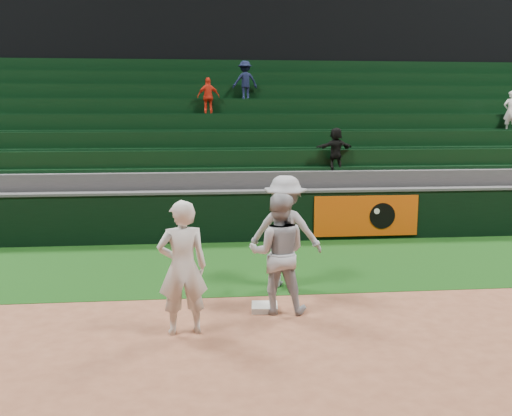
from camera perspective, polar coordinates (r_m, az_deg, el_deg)
The scene contains 9 objects.
ground at distance 9.02m, azimuth 1.52°, elevation -10.60°, with size 70.00×70.00×0.00m, color brown.
foul_grass at distance 11.87m, azimuth -0.35°, elevation -5.62°, with size 36.00×4.20×0.01m, color #0E340D.
upper_deck at distance 26.04m, azimuth -3.54°, elevation 15.89°, with size 40.00×12.00×12.00m, color black.
first_base at distance 9.20m, azimuth 0.87°, elevation -9.90°, with size 0.41×0.41×0.09m, color silver.
first_baseman at distance 8.09m, azimuth -7.36°, elevation -5.93°, with size 0.70×0.46×1.92m, color silver.
baserunner at distance 8.91m, azimuth 2.22°, elevation -4.53°, with size 0.92×0.71×1.89m, color #A1A4AB.
base_coach at distance 10.19m, azimuth 2.93°, elevation -2.35°, with size 1.29×0.74×2.00m, color #979AA4.
field_wall at distance 13.87m, azimuth -1.11°, elevation -0.74°, with size 36.00×0.45×1.25m.
stadium_seating at distance 17.46m, azimuth -2.27°, elevation 4.90°, with size 36.00×5.95×4.85m.
Camera 1 is at (-1.10, -8.40, 3.10)m, focal length 40.00 mm.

